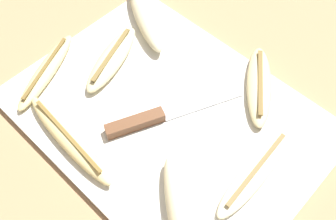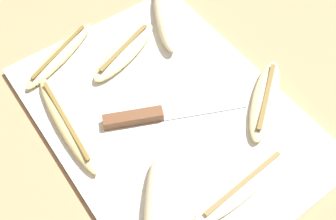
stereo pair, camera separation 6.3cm
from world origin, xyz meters
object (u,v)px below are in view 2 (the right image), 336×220
Objects in this scene: banana_spotted_left at (60,55)px; banana_soft_right at (124,52)px; banana_ripe_center at (265,99)px; banana_cream_curved at (156,220)px; banana_golden_short at (67,123)px; banana_pale_long at (166,14)px; banana_bright_far at (243,185)px; knife at (148,116)px.

banana_soft_right is at bearing 56.69° from banana_spotted_left.
banana_ripe_center is at bearing 38.48° from banana_spotted_left.
banana_cream_curved reaches higher than banana_ripe_center.
banana_golden_short is at bearing -117.83° from banana_ripe_center.
banana_cream_curved is at bearing -24.60° from banana_soft_right.
banana_pale_long is 0.36m from banana_bright_far.
banana_ripe_center is at bearing 103.06° from banana_cream_curved.
banana_bright_far is 0.14m from banana_cream_curved.
banana_ripe_center is 0.16m from banana_bright_far.
banana_ripe_center reaches higher than banana_spotted_left.
banana_golden_short is at bearing -94.40° from knife.
banana_cream_curved is (0.31, -0.24, 0.00)m from banana_pale_long.
banana_pale_long is 1.00× the size of banana_bright_far.
banana_bright_far is (0.18, 0.04, 0.00)m from knife.
knife is at bearing -117.01° from banana_ripe_center.
banana_bright_far is 1.08× the size of banana_cream_curved.
banana_bright_far reaches higher than knife.
banana_ripe_center is 0.37m from banana_spotted_left.
banana_bright_far is (0.31, 0.00, -0.00)m from banana_soft_right.
banana_golden_short is at bearing -22.88° from banana_spotted_left.
banana_cream_curved is at bearing -6.31° from knife.
banana_ripe_center is 0.86× the size of banana_bright_far.
knife is 1.39× the size of banana_ripe_center.
banana_spotted_left is 1.02× the size of banana_cream_curved.
banana_bright_far is at bearing -55.31° from banana_ripe_center.
banana_soft_right is 0.95× the size of banana_spotted_left.
knife is 0.18m from banana_bright_far.
knife is at bearing -16.78° from banana_soft_right.
banana_golden_short is 0.15m from banana_spotted_left.
banana_cream_curved is at bearing -102.47° from banana_bright_far.
banana_pale_long is at bearing 80.62° from banana_spotted_left.
banana_ripe_center reaches higher than banana_bright_far.
banana_soft_right is at bearing 155.40° from banana_cream_curved.
banana_bright_far is (0.24, 0.16, -0.00)m from banana_golden_short.
banana_pale_long is at bearing 162.13° from banana_bright_far.
banana_ripe_center is 0.96× the size of banana_soft_right.
banana_golden_short is 1.22× the size of banana_cream_curved.
banana_soft_right is at bearing -149.49° from banana_ripe_center.
banana_pale_long is 1.05× the size of banana_spotted_left.
banana_ripe_center is (0.25, 0.02, -0.01)m from banana_pale_long.
banana_pale_long is 1.11× the size of banana_soft_right.
banana_pale_long is 0.25m from banana_ripe_center.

